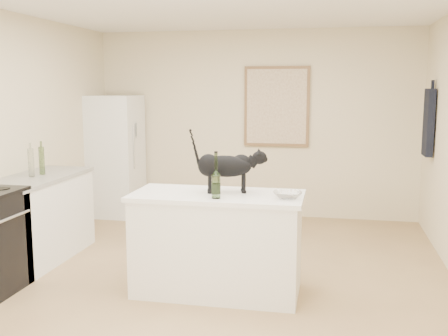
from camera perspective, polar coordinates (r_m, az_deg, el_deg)
floor at (r=5.09m, az=-1.34°, el=-12.25°), size 5.50×5.50×0.00m
wall_back at (r=7.47m, az=3.38°, el=4.73°), size 4.50×0.00×4.50m
wall_front at (r=2.23m, az=-17.67°, el=-5.33°), size 4.50×0.00×4.50m
island_base at (r=4.74m, az=-0.72°, el=-8.34°), size 1.44×0.67×0.86m
island_top at (r=4.63m, az=-0.73°, el=-3.01°), size 1.50×0.70×0.04m
left_cabinets at (r=5.95m, az=-19.39°, el=-5.30°), size 0.60×1.40×0.86m
left_countertop at (r=5.86m, az=-19.61°, el=-1.03°), size 0.62×1.44×0.04m
fridge at (r=7.67m, az=-11.68°, el=1.29°), size 0.68×0.68×1.70m
artwork_frame at (r=7.39m, az=5.68°, el=6.60°), size 0.90×0.03×1.10m
artwork_canvas at (r=7.37m, az=5.67°, el=6.60°), size 0.82×0.00×1.02m
hanging_garment at (r=6.78m, az=21.18°, el=4.59°), size 0.08×0.34×0.80m
black_cat at (r=4.64m, az=0.17°, el=-0.11°), size 0.62×0.32×0.42m
wine_bottle at (r=4.40m, az=-0.87°, el=-1.07°), size 0.09×0.09×0.35m
glass_bowl at (r=4.44m, az=6.87°, el=-2.92°), size 0.26×0.26×0.06m
fridge_paper at (r=7.49m, az=-9.37°, el=4.11°), size 0.06×0.14×0.20m
counter_bottle_cluster at (r=5.87m, az=-19.54°, el=0.64°), size 0.09×0.22×0.29m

